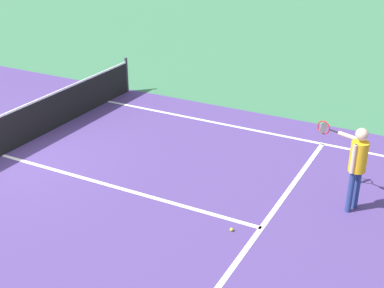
{
  "coord_description": "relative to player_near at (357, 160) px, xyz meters",
  "views": [
    {
      "loc": [
        -7.63,
        -9.03,
        5.36
      ],
      "look_at": [
        0.7,
        -4.61,
        1.0
      ],
      "focal_mm": 49.22,
      "sensor_mm": 36.0,
      "label": 1
    }
  ],
  "objects": [
    {
      "name": "ground_plane",
      "position": [
        -1.42,
        7.66,
        -1.05
      ],
      "size": [
        60.0,
        60.0,
        0.0
      ],
      "primitive_type": "plane",
      "color": "#38724C"
    },
    {
      "name": "court_surface_inbounds",
      "position": [
        -1.42,
        7.66,
        -1.05
      ],
      "size": [
        10.62,
        24.4,
        0.0
      ],
      "primitive_type": "cube",
      "color": "#4C387A",
      "rests_on": "ground_plane"
    },
    {
      "name": "line_sideline_right",
      "position": [
        2.69,
        1.71,
        -1.05
      ],
      "size": [
        0.1,
        11.89,
        0.01
      ],
      "primitive_type": "cube",
      "color": "white",
      "rests_on": "ground_plane"
    },
    {
      "name": "line_service_near",
      "position": [
        -1.42,
        1.26,
        -1.05
      ],
      "size": [
        8.22,
        0.1,
        0.01
      ],
      "primitive_type": "cube",
      "color": "white",
      "rests_on": "ground_plane"
    },
    {
      "name": "line_center_service",
      "position": [
        -1.42,
        4.46,
        -1.05
      ],
      "size": [
        0.1,
        6.4,
        0.01
      ],
      "primitive_type": "cube",
      "color": "white",
      "rests_on": "ground_plane"
    },
    {
      "name": "player_near",
      "position": [
        0.0,
        0.0,
        0.0
      ],
      "size": [
        0.79,
        1.1,
        1.68
      ],
      "color": "navy",
      "rests_on": "ground_plane"
    },
    {
      "name": "tennis_ball_mid_court",
      "position": [
        -1.76,
        1.69,
        -1.02
      ],
      "size": [
        0.07,
        0.07,
        0.07
      ],
      "primitive_type": "sphere",
      "color": "#CCE033",
      "rests_on": "ground_plane"
    }
  ]
}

